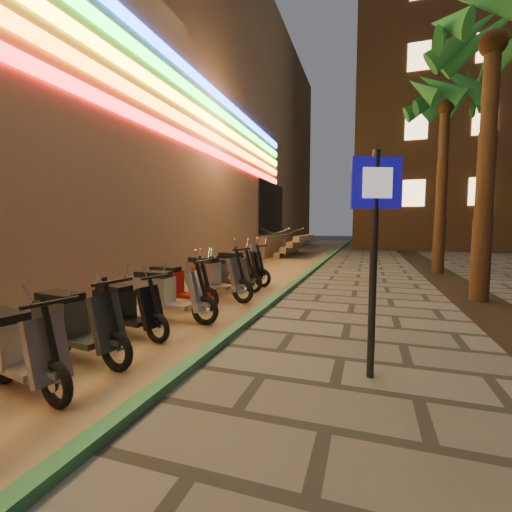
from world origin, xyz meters
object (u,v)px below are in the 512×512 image
(scooter_9, at_px, (176,285))
(scooter_11, at_px, (224,274))
(pedestrian_sign, at_px, (375,233))
(scooter_12, at_px, (238,267))
(scooter_5, at_px, (16,348))
(scooter_10, at_px, (212,276))
(scooter_8, at_px, (166,293))
(scooter_7, at_px, (124,308))
(scooter_6, at_px, (74,323))

(scooter_9, xyz_separation_m, scooter_11, (0.27, 1.91, -0.00))
(pedestrian_sign, xyz_separation_m, scooter_12, (-3.72, 5.33, -1.13))
(scooter_5, xyz_separation_m, scooter_10, (-0.00, 4.78, 0.09))
(scooter_10, bearing_deg, scooter_8, -76.50)
(scooter_10, bearing_deg, pedestrian_sign, -29.31)
(scooter_5, relative_size, scooter_8, 0.91)
(scooter_9, distance_m, scooter_12, 3.10)
(pedestrian_sign, bearing_deg, scooter_10, 114.05)
(scooter_9, bearing_deg, scooter_11, 84.45)
(scooter_10, bearing_deg, scooter_7, -79.22)
(scooter_11, height_order, scooter_12, scooter_12)
(scooter_7, relative_size, scooter_12, 0.84)
(scooter_6, relative_size, scooter_9, 1.00)
(pedestrian_sign, bearing_deg, scooter_8, 136.61)
(scooter_7, bearing_deg, scooter_10, 98.24)
(scooter_7, bearing_deg, scooter_11, 100.13)
(scooter_9, bearing_deg, scooter_8, -66.00)
(scooter_10, xyz_separation_m, scooter_12, (-0.15, 2.05, -0.02))
(scooter_7, bearing_deg, scooter_9, 107.74)
(scooter_5, distance_m, scooter_9, 3.76)
(scooter_5, xyz_separation_m, scooter_8, (0.00, 2.80, 0.05))
(pedestrian_sign, distance_m, scooter_6, 3.89)
(scooter_6, bearing_deg, scooter_8, 95.68)
(scooter_6, bearing_deg, scooter_9, 103.70)
(pedestrian_sign, distance_m, scooter_12, 6.60)
(scooter_10, xyz_separation_m, scooter_11, (-0.09, 0.86, -0.06))
(scooter_8, xyz_separation_m, scooter_10, (-0.01, 1.98, 0.04))
(scooter_8, distance_m, scooter_11, 2.85)
(scooter_5, bearing_deg, scooter_11, 102.64)
(scooter_8, bearing_deg, scooter_11, 93.21)
(scooter_5, relative_size, scooter_10, 0.84)
(scooter_5, distance_m, scooter_11, 5.65)
(scooter_6, relative_size, scooter_7, 1.09)
(scooter_5, bearing_deg, scooter_8, 101.62)
(pedestrian_sign, xyz_separation_m, scooter_8, (-3.56, 1.30, -1.15))
(pedestrian_sign, relative_size, scooter_6, 1.59)
(scooter_5, height_order, scooter_11, scooter_11)
(scooter_11, bearing_deg, scooter_6, -101.18)
(scooter_11, bearing_deg, scooter_8, -99.37)
(pedestrian_sign, height_order, scooter_11, pedestrian_sign)
(scooter_9, distance_m, scooter_11, 1.93)
(scooter_7, bearing_deg, scooter_6, -76.54)
(pedestrian_sign, height_order, scooter_7, pedestrian_sign)
(scooter_11, bearing_deg, scooter_9, -109.42)
(scooter_8, distance_m, scooter_12, 4.04)
(scooter_5, height_order, scooter_6, scooter_6)
(scooter_5, bearing_deg, scooter_7, 105.76)
(scooter_10, height_order, scooter_12, scooter_10)
(scooter_5, bearing_deg, pedestrian_sign, 34.60)
(scooter_6, height_order, scooter_8, scooter_8)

